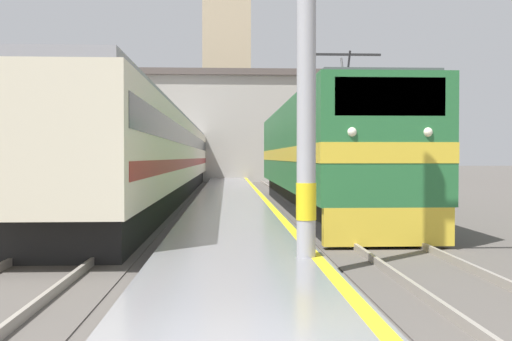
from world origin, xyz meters
The scene contains 9 objects.
ground_plane centered at (0.00, 30.00, 0.00)m, with size 200.00×200.00×0.00m, color #514C47.
platform centered at (0.00, 25.00, 0.17)m, with size 2.84×140.00×0.34m.
rail_track_near centered at (3.20, 25.00, 0.03)m, with size 2.83×140.00×0.16m.
rail_track_far centered at (-3.30, 25.00, 0.03)m, with size 2.83×140.00×0.16m.
locomotive_train centered at (3.20, 17.52, 2.01)m, with size 2.92×19.00×4.91m.
passenger_train centered at (-3.30, 29.58, 2.04)m, with size 2.92×47.85×3.77m.
catenary_mast centered at (1.16, 5.45, 4.20)m, with size 2.42×0.33×7.90m.
clock_tower centered at (-0.20, 58.17, 15.06)m, with size 6.07×6.07×28.18m.
station_building centered at (-0.99, 45.69, 4.44)m, with size 23.25×7.18×8.83m.
Camera 1 is at (-0.18, -4.14, 1.95)m, focal length 42.00 mm.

